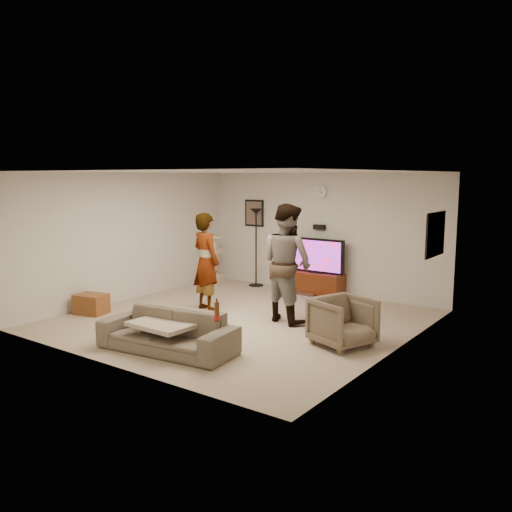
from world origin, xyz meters
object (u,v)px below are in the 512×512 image
Objects in this scene: person_left at (206,262)px; beer_bottle at (217,312)px; sofa at (167,331)px; tv_stand at (317,283)px; floor_lamp at (256,248)px; person_right at (287,263)px; armchair at (343,322)px; cat_tree at (214,260)px; side_table at (91,304)px; tv at (318,256)px.

person_left reaches higher than beer_bottle.
tv_stand is at bearing 84.17° from sofa.
beer_bottle reaches higher than sofa.
floor_lamp is at bearing -178.79° from tv_stand.
floor_lamp reaches higher than tv_stand.
person_right is at bearing -156.32° from person_left.
tv_stand is at bearing 55.96° from armchair.
person_left reaches higher than armchair.
cat_tree is at bearing -37.79° from person_left.
sofa is 2.67m from side_table.
cat_tree is at bearing 115.24° from sofa.
floor_lamp is 2.20× the size of armchair.
tv_stand is 0.56× the size of sofa.
cat_tree is 4.71m from sofa.
sofa is (1.64, -4.38, -0.57)m from floor_lamp.
tv reaches higher than beer_bottle.
sofa is at bearing -88.62° from tv_stand.
tv is 2.47m from cat_tree.
person_left is 0.91× the size of sofa.
floor_lamp is 3.22× the size of side_table.
armchair is at bearing -54.43° from tv_stand.
armchair is 4.56m from side_table.
tv_stand is at bearing -59.90° from person_right.
tv is 1.54m from floor_lamp.
armchair is (1.98, -2.77, 0.12)m from tv_stand.
floor_lamp is 0.96× the size of person_left.
armchair is at bearing 168.52° from person_right.
tv reaches higher than tv_stand.
floor_lamp reaches higher than armchair.
person_left reaches higher than cat_tree.
tv is 2.23× the size of side_table.
person_left is at bearing 43.76° from side_table.
tv_stand is 4.48m from side_table.
armchair is (1.39, -0.68, -0.64)m from person_right.
tv is at bearing 84.17° from sofa.
side_table is (-3.49, 0.68, -0.52)m from beer_bottle.
armchair is (0.97, 1.65, -0.35)m from beer_bottle.
tv reaches higher than sofa.
person_right is 1.68m from armchair.
sofa is (-0.48, -2.33, -0.70)m from person_right.
tv_stand is 4.43× the size of beer_bottle.
person_left is at bearing 23.00° from person_right.
beer_bottle is (1.01, -4.42, 0.47)m from tv_stand.
beer_bottle is (3.43, -3.97, 0.13)m from cat_tree.
person_left is 2.29× the size of armchair.
floor_lamp is 2.96m from person_right.
tv_stand is 0.56× the size of person_right.
tv_stand is 0.65× the size of floor_lamp.
floor_lamp is 2.36m from person_left.
side_table is (-0.06, -3.29, -0.39)m from cat_tree.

